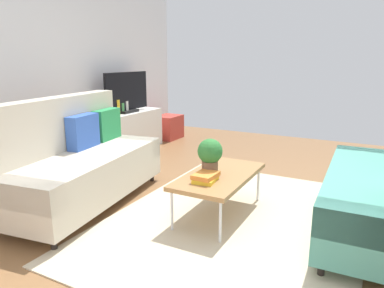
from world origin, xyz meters
TOP-DOWN VIEW (x-y plane):
  - ground_plane at (0.00, 0.00)m, footprint 7.68×7.68m
  - wall_far at (0.00, 2.80)m, footprint 6.40×0.12m
  - area_rug at (-0.12, -0.06)m, footprint 2.90×2.20m
  - couch_beige at (-0.46, 1.56)m, footprint 2.00×1.09m
  - coffee_table at (-0.07, 0.14)m, footprint 1.10×0.56m
  - tv_console at (1.49, 2.46)m, footprint 1.40×0.44m
  - tv at (1.49, 2.44)m, footprint 1.00×0.20m
  - storage_trunk at (2.59, 2.36)m, footprint 0.52×0.40m
  - potted_plant at (-0.15, 0.20)m, footprint 0.23×0.23m
  - table_book_0 at (-0.32, 0.16)m, footprint 0.26×0.21m
  - table_book_1 at (-0.32, 0.16)m, footprint 0.25×0.19m
  - vase_0 at (0.91, 2.51)m, footprint 0.11×0.11m
  - vase_1 at (1.08, 2.51)m, footprint 0.10×0.10m
  - bottle_0 at (1.24, 2.42)m, footprint 0.06×0.06m
  - bottle_1 at (1.35, 2.42)m, footprint 0.05×0.05m
  - bottle_2 at (1.45, 2.42)m, footprint 0.05×0.05m

SIDE VIEW (x-z plane):
  - ground_plane at x=0.00m, z-range 0.00..0.00m
  - area_rug at x=-0.12m, z-range 0.00..0.01m
  - storage_trunk at x=2.59m, z-range 0.00..0.44m
  - tv_console at x=1.49m, z-range 0.00..0.64m
  - coffee_table at x=-0.07m, z-range 0.18..0.60m
  - table_book_0 at x=-0.32m, z-range 0.42..0.46m
  - couch_beige at x=-0.46m, z-range -0.10..1.00m
  - table_book_1 at x=-0.32m, z-range 0.46..0.50m
  - potted_plant at x=-0.15m, z-range 0.44..0.79m
  - vase_0 at x=0.91m, z-range 0.64..0.80m
  - bottle_1 at x=1.35m, z-range 0.64..0.81m
  - bottle_2 at x=1.45m, z-range 0.64..0.83m
  - vase_1 at x=1.08m, z-range 0.64..0.84m
  - bottle_0 at x=1.24m, z-range 0.64..0.87m
  - tv at x=1.49m, z-range 0.63..1.27m
  - wall_far at x=0.00m, z-range 0.00..2.90m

